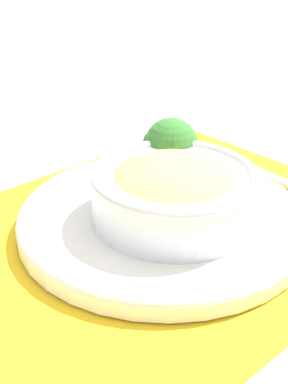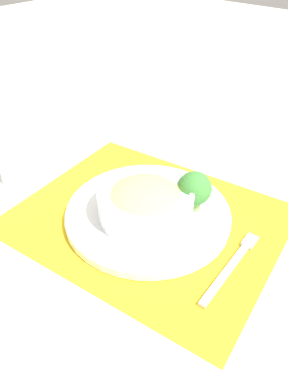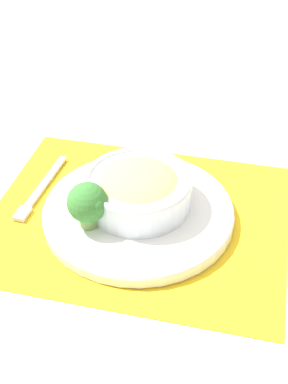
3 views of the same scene
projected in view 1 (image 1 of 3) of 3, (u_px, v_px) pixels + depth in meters
ground_plane at (162, 230)px, 0.58m from camera, size 4.00×4.00×0.00m
placemat at (162, 228)px, 0.58m from camera, size 0.52×0.45×0.00m
plate at (162, 217)px, 0.57m from camera, size 0.31×0.31×0.02m
bowl at (174, 190)px, 0.55m from camera, size 0.17×0.17×0.06m
broccoli_floret at (171, 146)px, 0.62m from camera, size 0.06×0.06×0.08m
carrot_slice_near at (118, 204)px, 0.58m from camera, size 0.04×0.04×0.01m
carrot_slice_middle at (115, 211)px, 0.57m from camera, size 0.04×0.04×0.01m
carrot_slice_far at (116, 219)px, 0.55m from camera, size 0.04×0.04×0.01m
carrot_slice_extra at (122, 225)px, 0.54m from camera, size 0.04×0.04×0.01m
fork at (274, 179)px, 0.67m from camera, size 0.03×0.18×0.01m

